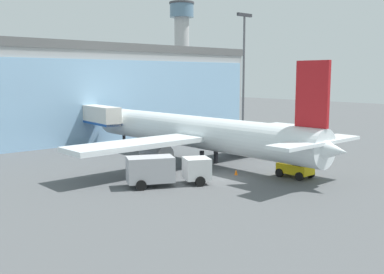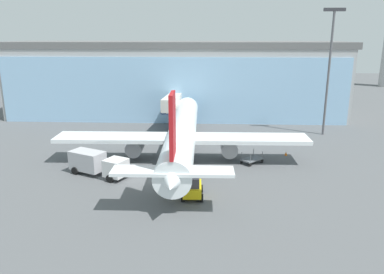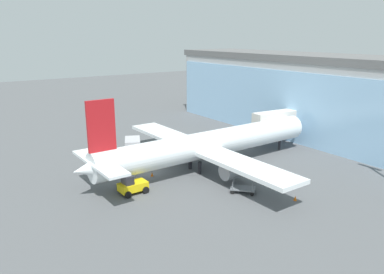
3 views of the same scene
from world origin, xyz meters
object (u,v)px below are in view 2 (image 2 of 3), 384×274
Objects in this scene: safety_cone_nose at (163,177)px; jet_bridge at (174,102)px; safety_cone_wingtip at (286,153)px; pushback_tug at (192,188)px; catering_truck at (96,163)px; airplane at (182,134)px; baggage_cart at (252,159)px; apron_light_mast at (330,62)px.

jet_bridge is at bearing 92.54° from safety_cone_nose.
safety_cone_wingtip is at bearing 31.46° from safety_cone_nose.
safety_cone_wingtip is at bearing -42.43° from pushback_tug.
safety_cone_nose is at bearing 17.47° from catering_truck.
airplane is 11.47× the size of pushback_tug.
jet_bridge is at bearing 77.90° from baggage_cart.
safety_cone_wingtip is (16.61, -16.46, -3.93)m from jet_bridge.
airplane is (2.73, -18.31, -0.89)m from jet_bridge.
catering_truck is (-6.67, -24.82, -2.74)m from jet_bridge.
jet_bridge is 22.57× the size of safety_cone_nose.
airplane is 14.32m from safety_cone_wingtip.
apron_light_mast is at bearing -96.70° from jet_bridge.
jet_bridge is 0.33× the size of airplane.
apron_light_mast is 22.49m from baggage_cart.
baggage_cart is (18.38, 5.05, -0.97)m from catering_truck.
airplane reaches higher than jet_bridge.
catering_truck is 12.65m from pushback_tug.
catering_truck is at bearing 172.01° from safety_cone_nose.
apron_light_mast is at bearing 57.59° from catering_truck.
safety_cone_nose is (7.82, -1.10, -1.19)m from catering_truck.
safety_cone_nose is at bearing 167.48° from baggage_cart.
catering_truck reaches higher than baggage_cart.
jet_bridge reaches higher than safety_cone_nose.
pushback_tug reaches higher than safety_cone_nose.
baggage_cart is at bearing -100.38° from airplane.
jet_bridge reaches higher than baggage_cart.
apron_light_mast is (24.72, -5.11, 7.33)m from jet_bridge.
baggage_cart is 5.71× the size of safety_cone_wingtip.
catering_truck is 19.09m from baggage_cart.
catering_truck is at bearing 169.94° from jet_bridge.
safety_cone_nose is (-3.51, 4.50, -0.70)m from pushback_tug.
baggage_cart is at bearing 40.84° from catering_truck.
airplane is at bearing 78.23° from safety_cone_nose.
pushback_tug is 5.92× the size of safety_cone_wingtip.
apron_light_mast is 6.00× the size of pushback_tug.
pushback_tug is (-20.06, -25.30, -10.56)m from apron_light_mast.
safety_cone_nose is (-23.57, -20.80, -11.26)m from apron_light_mast.
apron_light_mast is at bearing -40.27° from pushback_tug.
pushback_tug is at bearing -130.56° from safety_cone_wingtip.
safety_cone_nose is at bearing -172.47° from jet_bridge.
jet_bridge is 22.57× the size of safety_cone_wingtip.
catering_truck is at bearing 123.54° from airplane.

